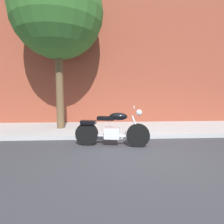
% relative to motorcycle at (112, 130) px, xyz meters
% --- Properties ---
extents(ground_plane, '(60.00, 60.00, 0.00)m').
position_rel_motorcycle_xyz_m(ground_plane, '(0.59, -0.65, -0.47)').
color(ground_plane, '#38383D').
extents(sidewalk, '(20.83, 2.70, 0.14)m').
position_rel_motorcycle_xyz_m(sidewalk, '(0.59, 2.11, -0.40)').
color(sidewalk, '#AFAFAF').
rests_on(sidewalk, ground).
extents(building_facade, '(20.83, 0.50, 7.14)m').
position_rel_motorcycle_xyz_m(building_facade, '(0.59, 3.71, 3.10)').
color(building_facade, brown).
rests_on(building_facade, ground).
extents(motorcycle, '(2.14, 0.77, 1.16)m').
position_rel_motorcycle_xyz_m(motorcycle, '(0.00, 0.00, 0.00)').
color(motorcycle, black).
rests_on(motorcycle, ground).
extents(street_tree, '(3.40, 3.40, 6.18)m').
position_rel_motorcycle_xyz_m(street_tree, '(-1.90, 2.09, 4.00)').
color(street_tree, brown).
rests_on(street_tree, ground).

